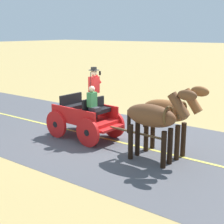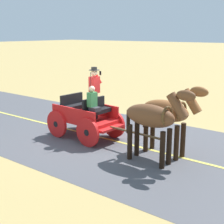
{
  "view_description": "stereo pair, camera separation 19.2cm",
  "coord_description": "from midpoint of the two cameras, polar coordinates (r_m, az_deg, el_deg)",
  "views": [
    {
      "loc": [
        8.64,
        7.15,
        3.66
      ],
      "look_at": [
        0.29,
        0.92,
        1.1
      ],
      "focal_mm": 52.68,
      "sensor_mm": 36.0,
      "label": 1
    },
    {
      "loc": [
        8.53,
        7.3,
        3.66
      ],
      "look_at": [
        0.29,
        0.92,
        1.1
      ],
      "focal_mm": 52.68,
      "sensor_mm": 36.0,
      "label": 2
    }
  ],
  "objects": [
    {
      "name": "road_centre_stripe",
      "position": [
        11.8,
        -2.21,
        -4.23
      ],
      "size": [
        0.12,
        160.0,
        0.0
      ],
      "primitive_type": "cube",
      "color": "#DBCC4C",
      "rests_on": "road_surface"
    },
    {
      "name": "ground_plane",
      "position": [
        11.8,
        -2.21,
        -4.28
      ],
      "size": [
        200.0,
        200.0,
        0.0
      ],
      "primitive_type": "plane",
      "color": "tan"
    },
    {
      "name": "road_surface",
      "position": [
        11.8,
        -2.21,
        -4.26
      ],
      "size": [
        6.49,
        160.0,
        0.01
      ],
      "primitive_type": "cube",
      "color": "#4C4C51",
      "rests_on": "ground"
    },
    {
      "name": "horse_off_side",
      "position": [
        9.21,
        7.76,
        -1.02
      ],
      "size": [
        0.59,
        2.13,
        2.21
      ],
      "color": "brown",
      "rests_on": "ground"
    },
    {
      "name": "horse_near_side",
      "position": [
        9.86,
        10.27,
        -0.13
      ],
      "size": [
        0.67,
        2.14,
        2.21
      ],
      "color": "brown",
      "rests_on": "ground"
    },
    {
      "name": "horse_drawn_carriage",
      "position": [
        11.49,
        -3.93,
        -0.56
      ],
      "size": [
        1.54,
        4.51,
        2.5
      ],
      "color": "red",
      "rests_on": "ground"
    }
  ]
}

